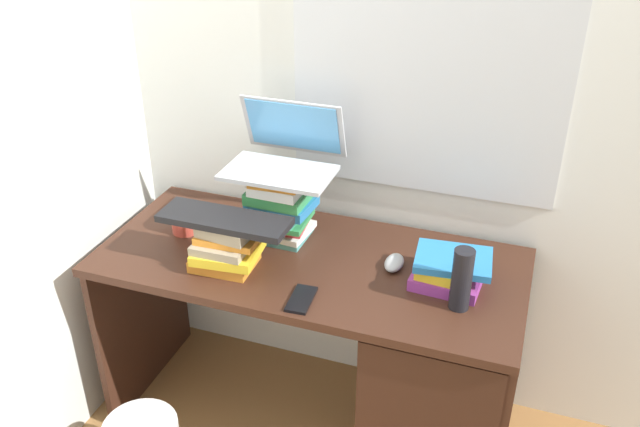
{
  "coord_description": "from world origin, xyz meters",
  "views": [
    {
      "loc": [
        0.66,
        -1.76,
        1.94
      ],
      "look_at": [
        0.04,
        -0.0,
        0.91
      ],
      "focal_mm": 37.97,
      "sensor_mm": 36.0,
      "label": 1
    }
  ],
  "objects_px": {
    "book_stack_side": "(449,270)",
    "water_bottle": "(462,279)",
    "laptop": "(285,153)",
    "desk": "(407,364)",
    "mug": "(185,219)",
    "cell_phone": "(301,299)",
    "book_stack_keyboard_riser": "(227,245)",
    "book_stack_tall": "(281,206)",
    "keyboard": "(224,220)",
    "computer_mouse": "(394,263)"
  },
  "relations": [
    {
      "from": "book_stack_side",
      "to": "water_bottle",
      "type": "relative_size",
      "value": 1.25
    },
    {
      "from": "laptop",
      "to": "desk",
      "type": "bearing_deg",
      "value": -19.7
    },
    {
      "from": "laptop",
      "to": "mug",
      "type": "bearing_deg",
      "value": -157.69
    },
    {
      "from": "mug",
      "to": "book_stack_side",
      "type": "bearing_deg",
      "value": -0.15
    },
    {
      "from": "cell_phone",
      "to": "book_stack_keyboard_riser",
      "type": "bearing_deg",
      "value": 157.21
    },
    {
      "from": "book_stack_side",
      "to": "cell_phone",
      "type": "distance_m",
      "value": 0.47
    },
    {
      "from": "book_stack_keyboard_riser",
      "to": "cell_phone",
      "type": "bearing_deg",
      "value": -19.23
    },
    {
      "from": "desk",
      "to": "laptop",
      "type": "xyz_separation_m",
      "value": [
        -0.5,
        0.18,
        0.62
      ]
    },
    {
      "from": "mug",
      "to": "cell_phone",
      "type": "bearing_deg",
      "value": -24.88
    },
    {
      "from": "book_stack_tall",
      "to": "book_stack_keyboard_riser",
      "type": "bearing_deg",
      "value": -113.83
    },
    {
      "from": "desk",
      "to": "cell_phone",
      "type": "relative_size",
      "value": 10.35
    },
    {
      "from": "keyboard",
      "to": "water_bottle",
      "type": "distance_m",
      "value": 0.75
    },
    {
      "from": "desk",
      "to": "mug",
      "type": "relative_size",
      "value": 10.97
    },
    {
      "from": "book_stack_side",
      "to": "mug",
      "type": "relative_size",
      "value": 1.92
    },
    {
      "from": "laptop",
      "to": "book_stack_tall",
      "type": "bearing_deg",
      "value": -86.36
    },
    {
      "from": "book_stack_side",
      "to": "water_bottle",
      "type": "xyz_separation_m",
      "value": [
        0.05,
        -0.12,
        0.05
      ]
    },
    {
      "from": "water_bottle",
      "to": "cell_phone",
      "type": "distance_m",
      "value": 0.48
    },
    {
      "from": "book_stack_side",
      "to": "mug",
      "type": "bearing_deg",
      "value": 179.85
    },
    {
      "from": "book_stack_tall",
      "to": "laptop",
      "type": "distance_m",
      "value": 0.18
    },
    {
      "from": "book_stack_keyboard_riser",
      "to": "keyboard",
      "type": "height_order",
      "value": "keyboard"
    },
    {
      "from": "book_stack_side",
      "to": "mug",
      "type": "distance_m",
      "value": 0.93
    },
    {
      "from": "book_stack_side",
      "to": "mug",
      "type": "height_order",
      "value": "mug"
    },
    {
      "from": "computer_mouse",
      "to": "cell_phone",
      "type": "bearing_deg",
      "value": -129.29
    },
    {
      "from": "mug",
      "to": "cell_phone",
      "type": "distance_m",
      "value": 0.59
    },
    {
      "from": "book_stack_tall",
      "to": "computer_mouse",
      "type": "xyz_separation_m",
      "value": [
        0.42,
        -0.05,
        -0.11
      ]
    },
    {
      "from": "computer_mouse",
      "to": "mug",
      "type": "height_order",
      "value": "mug"
    },
    {
      "from": "book_stack_side",
      "to": "book_stack_tall",
      "type": "bearing_deg",
      "value": 172.48
    },
    {
      "from": "computer_mouse",
      "to": "water_bottle",
      "type": "xyz_separation_m",
      "value": [
        0.23,
        -0.14,
        0.08
      ]
    },
    {
      "from": "keyboard",
      "to": "desk",
      "type": "bearing_deg",
      "value": 9.71
    },
    {
      "from": "mug",
      "to": "water_bottle",
      "type": "bearing_deg",
      "value": -6.97
    },
    {
      "from": "desk",
      "to": "keyboard",
      "type": "relative_size",
      "value": 3.35
    },
    {
      "from": "laptop",
      "to": "computer_mouse",
      "type": "xyz_separation_m",
      "value": [
        0.42,
        -0.11,
        -0.28
      ]
    },
    {
      "from": "laptop",
      "to": "book_stack_keyboard_riser",
      "type": "bearing_deg",
      "value": -108.49
    },
    {
      "from": "water_bottle",
      "to": "desk",
      "type": "bearing_deg",
      "value": 153.13
    },
    {
      "from": "book_stack_keyboard_riser",
      "to": "book_stack_side",
      "type": "height_order",
      "value": "book_stack_keyboard_riser"
    },
    {
      "from": "keyboard",
      "to": "cell_phone",
      "type": "height_order",
      "value": "keyboard"
    },
    {
      "from": "book_stack_keyboard_riser",
      "to": "keyboard",
      "type": "bearing_deg",
      "value": -116.19
    },
    {
      "from": "cell_phone",
      "to": "keyboard",
      "type": "bearing_deg",
      "value": 157.52
    },
    {
      "from": "mug",
      "to": "water_bottle",
      "type": "relative_size",
      "value": 0.65
    },
    {
      "from": "book_stack_tall",
      "to": "computer_mouse",
      "type": "height_order",
      "value": "book_stack_tall"
    },
    {
      "from": "water_bottle",
      "to": "laptop",
      "type": "bearing_deg",
      "value": 158.57
    },
    {
      "from": "computer_mouse",
      "to": "water_bottle",
      "type": "height_order",
      "value": "water_bottle"
    },
    {
      "from": "desk",
      "to": "book_stack_tall",
      "type": "xyz_separation_m",
      "value": [
        -0.5,
        0.12,
        0.45
      ]
    },
    {
      "from": "book_stack_keyboard_riser",
      "to": "laptop",
      "type": "distance_m",
      "value": 0.37
    },
    {
      "from": "water_bottle",
      "to": "computer_mouse",
      "type": "bearing_deg",
      "value": 148.41
    },
    {
      "from": "book_stack_tall",
      "to": "laptop",
      "type": "relative_size",
      "value": 0.67
    },
    {
      "from": "book_stack_keyboard_riser",
      "to": "mug",
      "type": "distance_m",
      "value": 0.28
    },
    {
      "from": "laptop",
      "to": "keyboard",
      "type": "relative_size",
      "value": 0.86
    },
    {
      "from": "cell_phone",
      "to": "book_stack_side",
      "type": "bearing_deg",
      "value": 27.8
    },
    {
      "from": "book_stack_tall",
      "to": "book_stack_side",
      "type": "relative_size",
      "value": 0.98
    }
  ]
}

